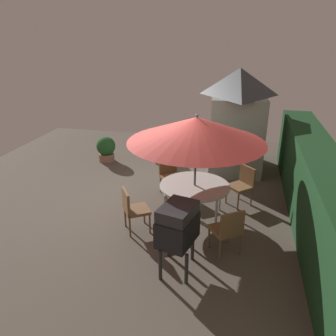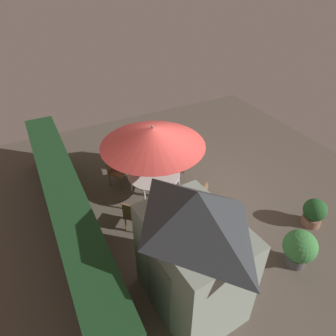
{
  "view_description": "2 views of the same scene",
  "coord_description": "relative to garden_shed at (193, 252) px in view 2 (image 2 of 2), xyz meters",
  "views": [
    {
      "loc": [
        6.55,
        1.94,
        3.7
      ],
      "look_at": [
        -0.14,
        0.41,
        0.88
      ],
      "focal_mm": 35.49,
      "sensor_mm": 36.0,
      "label": 1
    },
    {
      "loc": [
        -5.67,
        3.77,
        5.79
      ],
      "look_at": [
        0.16,
        0.81,
        1.08
      ],
      "focal_mm": 32.58,
      "sensor_mm": 36.0,
      "label": 2
    }
  ],
  "objects": [
    {
      "name": "ground_plane",
      "position": [
        2.75,
        -1.79,
        -1.44
      ],
      "size": [
        11.0,
        11.0,
        0.0
      ],
      "primitive_type": "plane",
      "color": "brown"
    },
    {
      "name": "hedge_backdrop",
      "position": [
        2.75,
        1.71,
        -0.67
      ],
      "size": [
        7.43,
        0.79,
        1.55
      ],
      "color": "#193D1E",
      "rests_on": "ground"
    },
    {
      "name": "garden_shed",
      "position": [
        0.0,
        0.0,
        0.0
      ],
      "size": [
        2.18,
        1.66,
        2.83
      ],
      "color": "gray",
      "rests_on": "ground"
    },
    {
      "name": "patio_table",
      "position": [
        3.19,
        -0.69,
        -0.7
      ],
      "size": [
        1.44,
        1.44,
        0.8
      ],
      "color": "white",
      "rests_on": "ground"
    },
    {
      "name": "patio_umbrella",
      "position": [
        3.19,
        -0.69,
        0.52
      ],
      "size": [
        2.7,
        2.7,
        2.27
      ],
      "color": "#4C4C51",
      "rests_on": "ground"
    },
    {
      "name": "bbq_grill",
      "position": [
        4.85,
        -0.71,
        -0.6
      ],
      "size": [
        0.8,
        0.66,
        1.2
      ],
      "color": "black",
      "rests_on": "ground"
    },
    {
      "name": "chair_near_shed",
      "position": [
        4.25,
        0.06,
        -0.92
      ],
      "size": [
        0.65,
        0.64,
        0.9
      ],
      "color": "olive",
      "rests_on": "ground"
    },
    {
      "name": "chair_far_side",
      "position": [
        2.26,
        0.28,
        -0.92
      ],
      "size": [
        0.65,
        0.65,
        0.9
      ],
      "color": "olive",
      "rests_on": "ground"
    },
    {
      "name": "chair_toward_hedge",
      "position": [
        2.08,
        -1.46,
        -0.92
      ],
      "size": [
        0.64,
        0.64,
        0.9
      ],
      "color": "olive",
      "rests_on": "ground"
    },
    {
      "name": "chair_toward_house",
      "position": [
        3.9,
        -1.8,
        -0.92
      ],
      "size": [
        0.64,
        0.64,
        0.9
      ],
      "color": "olive",
      "rests_on": "ground"
    },
    {
      "name": "potted_plant_by_shed",
      "position": [
        -0.33,
        -2.54,
        -0.93
      ],
      "size": [
        0.73,
        0.73,
        0.93
      ],
      "color": "#4C4C51",
      "rests_on": "ground"
    },
    {
      "name": "potted_plant_by_grill",
      "position": [
        0.38,
        -3.83,
        -1.04
      ],
      "size": [
        0.58,
        0.58,
        0.77
      ],
      "color": "#936651",
      "rests_on": "ground"
    }
  ]
}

